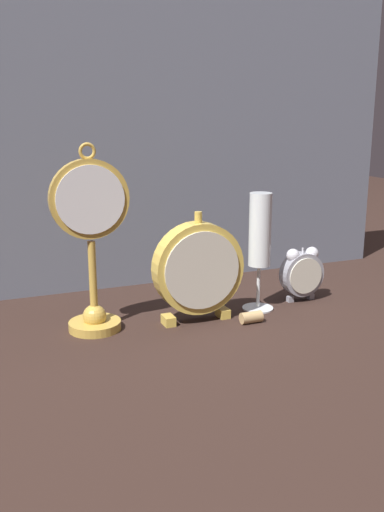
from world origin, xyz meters
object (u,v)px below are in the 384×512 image
(pocket_watch_on_stand, at_px, (91,245))
(champagne_flute, at_px, (260,238))
(mantel_clock_silver, at_px, (196,269))
(alarm_clock_twin_bell, at_px, (302,272))
(wine_cork, at_px, (251,317))

(pocket_watch_on_stand, relative_size, champagne_flute, 1.43)
(champagne_flute, bearing_deg, mantel_clock_silver, -173.02)
(alarm_clock_twin_bell, bearing_deg, champagne_flute, -173.69)
(pocket_watch_on_stand, height_order, champagne_flute, pocket_watch_on_stand)
(pocket_watch_on_stand, xyz_separation_m, champagne_flute, (0.33, -0.01, -0.01))
(mantel_clock_silver, bearing_deg, wine_cork, -26.07)
(mantel_clock_silver, relative_size, wine_cork, 5.05)
(mantel_clock_silver, bearing_deg, pocket_watch_on_stand, 170.96)
(mantel_clock_silver, xyz_separation_m, champagne_flute, (0.14, 0.02, 0.04))
(pocket_watch_on_stand, bearing_deg, alarm_clock_twin_bell, -0.07)
(pocket_watch_on_stand, distance_m, wine_cork, 0.33)
(pocket_watch_on_stand, xyz_separation_m, wine_cork, (0.28, -0.08, -0.15))
(alarm_clock_twin_bell, height_order, champagne_flute, champagne_flute)
(pocket_watch_on_stand, xyz_separation_m, mantel_clock_silver, (0.19, -0.03, -0.06))
(pocket_watch_on_stand, bearing_deg, mantel_clock_silver, -9.04)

